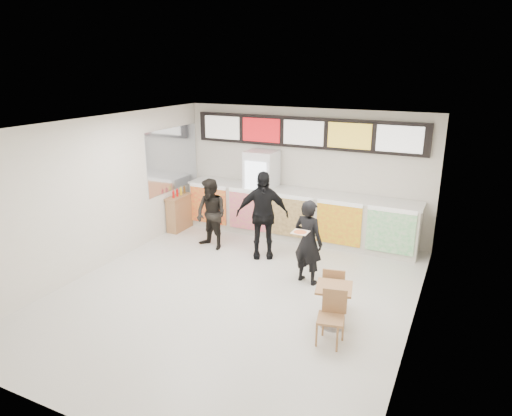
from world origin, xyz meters
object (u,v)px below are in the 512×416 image
Objects in this scene: condiment_ledge at (179,212)px; customer_left at (211,214)px; drinks_fridge at (261,192)px; cafe_table at (334,299)px; service_counter at (297,215)px; customer_main at (308,242)px; customer_mid at (262,215)px.

customer_left is at bearing -27.32° from condiment_ledge.
drinks_fridge is 4.43m from cafe_table.
customer_left reaches higher than condiment_ledge.
drinks_fridge is at bearing 21.58° from condiment_ledge.
cafe_table is (1.88, -3.36, -0.10)m from service_counter.
customer_main is 1.58m from cafe_table.
customer_mid reaches higher than service_counter.
customer_left is 1.11× the size of cafe_table.
customer_main is 1.48m from customer_mid.
service_counter is 3.85m from cafe_table.
condiment_ledge is at bearing 139.91° from customer_mid.
customer_left is at bearing -136.13° from service_counter.
condiment_ledge is at bearing -5.68° from customer_main.
customer_main is (1.00, -2.09, 0.23)m from service_counter.
customer_mid reaches higher than customer_left.
customer_mid is at bearing 125.17° from cafe_table.
drinks_fridge is 1.24× the size of customer_main.
drinks_fridge is 1.53m from customer_mid.
cafe_table is (2.81, -3.38, -0.53)m from drinks_fridge.
customer_mid reaches higher than condiment_ledge.
customer_left is 0.84× the size of customer_mid.
drinks_fridge reaches higher than service_counter.
cafe_table is (3.36, -1.94, -0.32)m from customer_left.
customer_mid is 1.31× the size of cafe_table.
drinks_fridge reaches higher than customer_main.
drinks_fridge is at bearing 89.51° from customer_mid.
customer_main is at bearing -0.55° from customer_left.
customer_mid reaches higher than cafe_table.
customer_main is at bearing -47.40° from drinks_fridge.
service_counter is 5.39× the size of condiment_ledge.
condiment_ledge reaches higher than cafe_table.
service_counter reaches higher than cafe_table.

